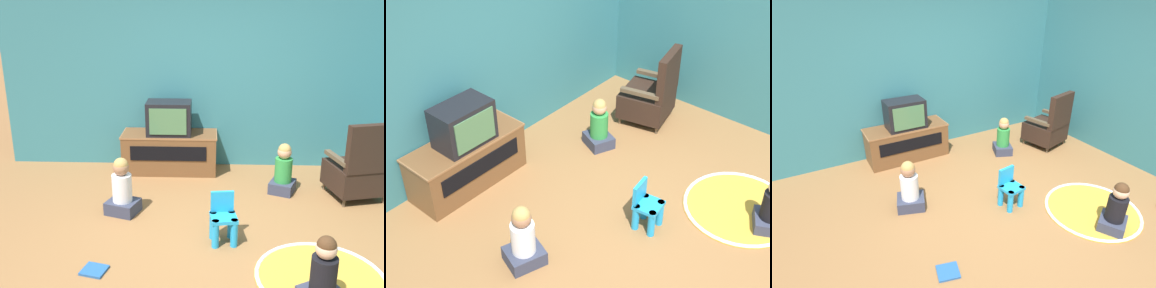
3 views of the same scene
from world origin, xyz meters
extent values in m
plane|color=olive|center=(0.00, 0.00, 0.00)|extent=(30.00, 30.00, 0.00)
cube|color=teal|center=(-0.23, 2.38, 1.33)|extent=(5.55, 0.12, 2.67)
cube|color=brown|center=(-0.63, 2.05, 0.28)|extent=(1.29, 0.50, 0.56)
cube|color=#90603A|center=(-0.63, 2.05, 0.55)|extent=(1.32, 0.51, 0.02)
cube|color=black|center=(-0.63, 1.79, 0.35)|extent=(1.03, 0.01, 0.20)
cube|color=black|center=(-0.63, 2.02, 0.79)|extent=(0.60, 0.38, 0.46)
cube|color=#47754C|center=(-0.63, 1.82, 0.79)|extent=(0.49, 0.02, 0.36)
cylinder|color=brown|center=(1.91, 1.60, 0.05)|extent=(0.04, 0.04, 0.10)
cylinder|color=brown|center=(1.41, 1.48, 0.05)|extent=(0.04, 0.04, 0.10)
cylinder|color=brown|center=(2.03, 1.11, 0.05)|extent=(0.04, 0.04, 0.10)
cylinder|color=brown|center=(1.52, 0.99, 0.05)|extent=(0.04, 0.04, 0.10)
cube|color=black|center=(1.72, 1.29, 0.26)|extent=(0.73, 0.72, 0.32)
cube|color=black|center=(1.78, 1.04, 0.71)|extent=(0.59, 0.23, 0.58)
cube|color=brown|center=(1.98, 1.36, 0.52)|extent=(0.18, 0.51, 0.05)
cube|color=brown|center=(1.46, 1.23, 0.52)|extent=(0.18, 0.51, 0.05)
cylinder|color=#1E99DB|center=(-0.01, 0.04, 0.15)|extent=(0.07, 0.07, 0.30)
cylinder|color=#1E99DB|center=(0.18, 0.06, 0.15)|extent=(0.07, 0.07, 0.30)
cylinder|color=#1E99DB|center=(-0.03, 0.21, 0.15)|extent=(0.07, 0.07, 0.30)
cylinder|color=#1E99DB|center=(0.15, 0.24, 0.15)|extent=(0.07, 0.07, 0.30)
cube|color=#1E99DB|center=(0.07, 0.14, 0.28)|extent=(0.29, 0.28, 0.04)
cube|color=#1E99DB|center=(0.06, 0.25, 0.41)|extent=(0.24, 0.07, 0.22)
cylinder|color=gold|center=(0.92, -0.46, 0.01)|extent=(1.18, 1.18, 0.01)
torus|color=silver|center=(0.92, -0.46, 0.01)|extent=(1.17, 1.17, 0.04)
cube|color=#33384C|center=(-1.07, 0.74, 0.07)|extent=(0.42, 0.39, 0.15)
cylinder|color=silver|center=(-1.07, 0.74, 0.31)|extent=(0.22, 0.22, 0.32)
sphere|color=#9E7051|center=(-1.07, 0.74, 0.56)|extent=(0.18, 0.18, 0.18)
sphere|color=tan|center=(-1.07, 0.74, 0.59)|extent=(0.17, 0.17, 0.17)
cube|color=#33384C|center=(0.86, 1.39, 0.07)|extent=(0.39, 0.41, 0.14)
cylinder|color=#2D8C3F|center=(0.86, 1.39, 0.30)|extent=(0.22, 0.22, 0.31)
sphere|color=tan|center=(0.86, 1.39, 0.54)|extent=(0.17, 0.17, 0.17)
sphere|color=tan|center=(0.86, 1.39, 0.57)|extent=(0.16, 0.16, 0.16)
cylinder|color=black|center=(0.84, -0.80, 0.29)|extent=(0.21, 0.21, 0.30)
sphere|color=#D8AD8C|center=(0.84, -0.80, 0.52)|extent=(0.17, 0.17, 0.17)
sphere|color=#472D19|center=(0.84, -0.80, 0.55)|extent=(0.16, 0.16, 0.16)
cube|color=#235699|center=(-1.12, -0.42, 0.01)|extent=(0.26, 0.25, 0.02)
camera|label=1|loc=(-0.09, -3.88, 2.42)|focal=42.00mm
camera|label=2|loc=(-3.37, -1.88, 3.82)|focal=50.00mm
camera|label=3|loc=(-2.01, -2.31, 2.46)|focal=28.00mm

